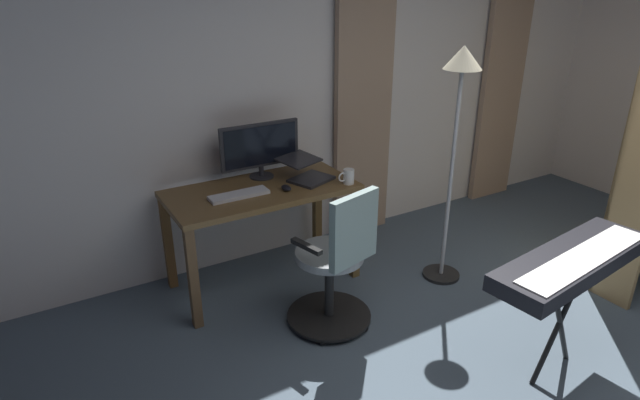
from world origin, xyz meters
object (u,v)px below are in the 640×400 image
Objects in this scene: office_chair at (336,265)px; mug_tea at (348,177)px; computer_monitor at (260,147)px; piano_keyboard at (573,264)px; computer_mouse at (286,188)px; floor_lamp at (458,106)px; desk at (262,202)px; laptop at (307,172)px; computer_keyboard at (239,195)px.

office_chair reaches higher than mug_tea.
office_chair is 7.66× the size of mug_tea.
computer_monitor is 2.17m from piano_keyboard.
floor_lamp reaches higher than computer_mouse.
computer_mouse is 1.85m from piano_keyboard.
desk is at bearing -27.75° from floor_lamp.
floor_lamp is (-0.18, -1.12, 0.60)m from piano_keyboard.
computer_monitor reaches higher than laptop.
office_chair is 2.27× the size of laptop.
computer_mouse reaches higher than piano_keyboard.
computer_monitor is 0.67m from mug_tea.
computer_monitor is at bearing -83.75° from computer_mouse.
laptop is 0.26m from computer_mouse.
office_chair is at bearing 118.12° from computer_keyboard.
office_chair is at bearing 94.21° from computer_monitor.
office_chair is 2.38× the size of computer_keyboard.
office_chair reaches higher than desk.
floor_lamp reaches higher than computer_monitor.
laptop is (-0.26, 0.21, -0.17)m from computer_monitor.
desk is 1.16× the size of piano_keyboard.
computer_keyboard is 0.36× the size of piano_keyboard.
laptop is 0.25× the size of floor_lamp.
floor_lamp is at bearing 122.85° from laptop.
desk is 1.36× the size of office_chair.
laptop is at bearing -76.50° from piano_keyboard.
floor_lamp reaches higher than desk.
desk is 10.43× the size of mug_tea.
computer_mouse is at bearing 137.04° from desk.
computer_mouse reaches higher than desk.
piano_keyboard is (-0.65, 1.74, -0.09)m from laptop.
computer_monitor is at bearing -115.80° from desk.
floor_lamp is at bearing 157.78° from computer_keyboard.
mug_tea is at bearing -80.79° from piano_keyboard.
laptop reaches higher than desk.
computer_keyboard is 2.07m from piano_keyboard.
mug_tea reaches higher than piano_keyboard.
desk is at bearing 64.20° from computer_monitor.
office_chair is at bearing -57.25° from piano_keyboard.
computer_keyboard is at bearing 103.99° from office_chair.
floor_lamp is (-1.06, 0.50, 0.55)m from computer_mouse.
computer_keyboard is (0.36, -0.67, 0.32)m from office_chair.
floor_lamp reaches higher than office_chair.
computer_mouse is at bearing 78.97° from office_chair.
computer_monitor is 1.49× the size of computer_keyboard.
desk is 0.22m from computer_mouse.
computer_monitor is at bearing -59.32° from laptop.
piano_keyboard reaches higher than desk.
computer_monitor is (0.07, -0.94, 0.54)m from office_chair.
computer_monitor is 0.35× the size of floor_lamp.
computer_keyboard is at bearing -11.03° from computer_mouse.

